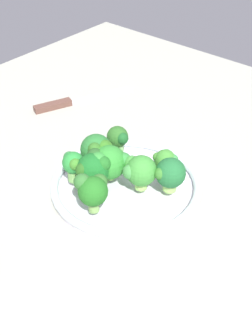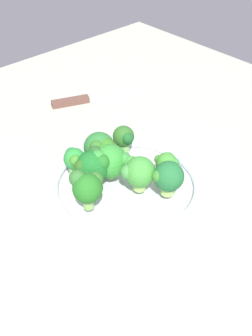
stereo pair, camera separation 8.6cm
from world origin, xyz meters
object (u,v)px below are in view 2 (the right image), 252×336
Objects in this scene: broccoli_floret_8 at (138,172)px; broccoli_floret_0 at (100,148)px; broccoli_floret_2 at (167,164)px; bowl at (126,186)px; broccoli_floret_1 at (167,177)px; broccoli_floret_3 at (124,138)px; broccoli_floret_4 at (87,187)px; knife at (88,99)px; broccoli_floret_7 at (108,160)px; broccoli_floret_5 at (93,166)px; broccoli_floret_6 at (75,160)px.

broccoli_floret_0 is at bearing -86.12° from broccoli_floret_8.
bowl is at bearing -35.36° from broccoli_floret_2.
broccoli_floret_1 is 15.40cm from broccoli_floret_3.
broccoli_floret_0 is 1.25× the size of broccoli_floret_3.
broccoli_floret_0 is at bearing -140.79° from broccoli_floret_4.
knife is (-11.06, -25.83, -5.71)cm from broccoli_floret_3.
broccoli_floret_7 is at bearing 72.70° from broccoli_floret_0.
broccoli_floret_5 is (-4.80, -4.39, -0.33)cm from broccoli_floret_4.
broccoli_floret_7 is (-4.41, 4.54, 0.34)cm from broccoli_floret_6.
broccoli_floret_7 is (-8.10, -3.84, -0.37)cm from broccoli_floret_4.
broccoli_floret_3 is 0.83× the size of broccoli_floret_5.
bowl is 10.66cm from broccoli_floret_3.
broccoli_floret_4 is at bearing 42.45° from broccoli_floret_5.
broccoli_floret_7 is 36.10cm from knife.
broccoli_floret_3 is at bearing -101.97° from broccoli_floret_1.
broccoli_floret_1 is at bearing 110.84° from bowl.
broccoli_floret_4 reaches higher than broccoli_floret_6.
broccoli_floret_5 is (11.40, -8.08, 0.85)cm from broccoli_floret_2.
broccoli_floret_2 is 0.81× the size of broccoli_floret_8.
broccoli_floret_3 is 0.81× the size of broccoli_floret_4.
broccoli_floret_8 is (6.26, -1.33, 0.64)cm from broccoli_floret_2.
broccoli_floret_0 is 1.32× the size of broccoli_floret_2.
broccoli_floret_8 is (6.10, 10.40, 0.50)cm from broccoli_floret_3.
broccoli_floret_5 is (4.47, 3.17, -0.28)cm from broccoli_floret_0.
broccoli_floret_7 is at bearing -73.54° from broccoli_floret_8.
broccoli_floret_0 is 1.05× the size of broccoli_floret_5.
broccoli_floret_0 is at bearing 171.61° from broccoli_floret_6.
broccoli_floret_4 reaches higher than broccoli_floret_5.
broccoli_floret_4 is 9.19cm from broccoli_floret_6.
broccoli_floret_2 is 6.43cm from broccoli_floret_8.
broccoli_floret_2 is (-6.32, 4.49, 4.68)cm from bowl.
broccoli_floret_2 is at bearing -135.26° from broccoli_floret_1.
broccoli_floret_1 is 11.84cm from broccoli_floret_7.
broccoli_floret_6 is at bearing -113.81° from broccoli_floret_4.
broccoli_floret_1 is at bearing 125.21° from broccoli_floret_5.
broccoli_floret_2 is 0.79× the size of broccoli_floret_5.
broccoli_floret_1 is 0.98× the size of broccoli_floret_8.
broccoli_floret_7 is at bearing -154.66° from broccoli_floret_4.
broccoli_floret_7 is at bearing -42.94° from broccoli_floret_2.
bowl is 3.96× the size of broccoli_floret_0.
broccoli_floret_3 is at bearing -153.36° from broccoli_floret_4.
bowl is at bearing 120.14° from broccoli_floret_7.
broccoli_floret_7 reaches higher than broccoli_floret_8.
bowl is at bearing 62.49° from knife.
broccoli_floret_5 is 0.28× the size of knife.
bowl is 5.23× the size of broccoli_floret_2.
bowl is 8.32cm from broccoli_floret_5.
broccoli_floret_4 is (9.87, 0.80, 5.86)cm from bowl.
broccoli_floret_2 reaches higher than knife.
bowl is 1.14× the size of knife.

